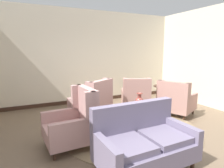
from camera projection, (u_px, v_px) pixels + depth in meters
The scene contains 13 objects.
ground at pixel (136, 134), 4.21m from camera, with size 9.07×9.07×0.00m, color brown.
wall_back at pixel (89, 57), 6.64m from camera, with size 6.64×0.08×3.12m, color beige.
wall_right at pixel (208, 58), 6.12m from camera, with size 0.08×4.24×3.12m, color beige.
baseboard_back at pixel (90, 100), 6.84m from camera, with size 6.48×0.03×0.12m, color #382319.
area_rug at pixel (129, 128), 4.47m from camera, with size 3.19×3.19×0.01m, color #847051.
coffee_table at pixel (142, 111), 4.35m from camera, with size 0.99×0.99×0.53m.
porcelain_vase at pixel (139, 101), 4.32m from camera, with size 0.19×0.19×0.32m.
settee at pixel (144, 142), 2.96m from camera, with size 1.51×0.87×0.96m.
armchair_beside_settee at pixel (176, 101), 5.36m from camera, with size 1.14×1.13×0.98m.
armchair_back_corner at pixel (136, 98), 5.55m from camera, with size 1.05×1.10×1.04m.
armchair_far_left at pixel (94, 105), 4.79m from camera, with size 1.12×1.13×1.10m.
armchair_foreground_right at pixel (74, 123), 3.63m from camera, with size 0.92×0.87×1.10m.
side_table at pixel (162, 94), 6.14m from camera, with size 0.54×0.54×0.69m.
Camera 1 is at (-2.16, -3.35, 1.79)m, focal length 30.98 mm.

